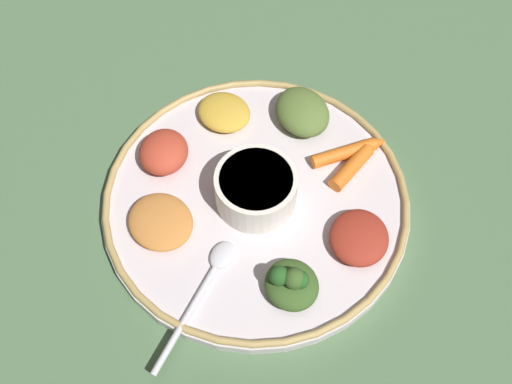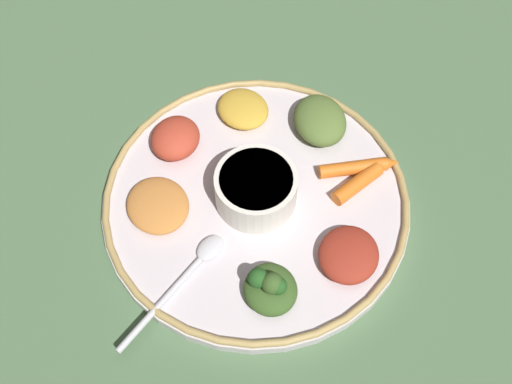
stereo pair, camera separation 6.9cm
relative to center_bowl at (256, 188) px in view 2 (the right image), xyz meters
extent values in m
plane|color=#4C6B47|center=(0.00, 0.00, -0.04)|extent=(2.40, 2.40, 0.00)
cylinder|color=silver|center=(0.00, 0.00, -0.03)|extent=(0.35, 0.35, 0.01)
torus|color=tan|center=(0.00, 0.00, -0.02)|extent=(0.34, 0.34, 0.01)
cylinder|color=silver|center=(0.00, 0.00, 0.00)|extent=(0.09, 0.09, 0.04)
cylinder|color=#99471E|center=(0.00, 0.00, 0.02)|extent=(0.08, 0.08, 0.01)
ellipsoid|color=silver|center=(0.07, -0.03, -0.02)|extent=(0.04, 0.04, 0.01)
cylinder|color=silver|center=(0.14, -0.07, -0.02)|extent=(0.12, 0.06, 0.01)
ellipsoid|color=#385623|center=(0.11, 0.04, -0.01)|extent=(0.08, 0.08, 0.02)
sphere|color=#23511E|center=(0.11, 0.05, 0.01)|extent=(0.02, 0.02, 0.02)
sphere|color=#23511E|center=(0.11, 0.03, 0.01)|extent=(0.02, 0.02, 0.02)
sphere|color=#385623|center=(0.11, 0.04, 0.01)|extent=(0.02, 0.02, 0.02)
cylinder|color=orange|center=(-0.04, 0.11, -0.01)|extent=(0.06, 0.05, 0.02)
cone|color=orange|center=(-0.07, 0.13, -0.01)|extent=(0.02, 0.02, 0.02)
cylinder|color=orange|center=(-0.06, 0.10, -0.02)|extent=(0.04, 0.08, 0.02)
cone|color=orange|center=(-0.08, 0.14, -0.02)|extent=(0.02, 0.02, 0.01)
ellipsoid|color=gold|center=(-0.11, -0.04, -0.01)|extent=(0.09, 0.09, 0.02)
ellipsoid|color=#567033|center=(-0.11, 0.05, -0.01)|extent=(0.09, 0.09, 0.03)
ellipsoid|color=#B73D28|center=(-0.05, -0.11, -0.01)|extent=(0.07, 0.06, 0.03)
ellipsoid|color=maroon|center=(0.05, 0.11, -0.01)|extent=(0.08, 0.07, 0.02)
ellipsoid|color=#C67A38|center=(0.04, -0.10, -0.01)|extent=(0.10, 0.10, 0.02)
camera|label=1|loc=(0.36, 0.01, 0.59)|focal=44.06mm
camera|label=2|loc=(0.35, 0.08, 0.59)|focal=44.06mm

